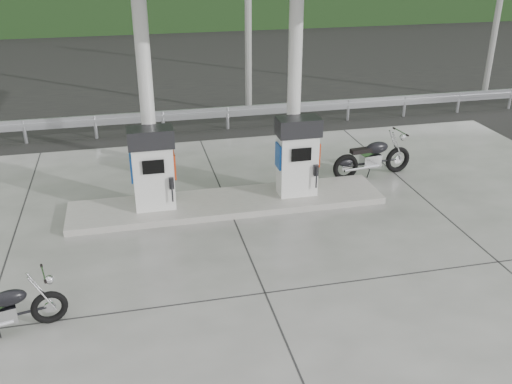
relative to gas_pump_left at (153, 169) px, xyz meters
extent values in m
plane|color=black|center=(1.60, -2.50, -1.07)|extent=(160.00, 160.00, 0.00)
cube|color=slate|center=(1.60, -2.50, -1.06)|extent=(18.00, 14.00, 0.02)
cube|color=gray|center=(1.60, 0.00, -0.98)|extent=(7.00, 1.40, 0.15)
cylinder|color=silver|center=(0.00, 0.40, 1.60)|extent=(0.30, 0.30, 5.00)
cylinder|color=silver|center=(3.20, 0.40, 1.60)|extent=(0.30, 0.30, 5.00)
cube|color=black|center=(1.60, 9.00, -1.07)|extent=(60.00, 7.00, 0.01)
camera|label=1|loc=(-0.38, -11.40, 4.58)|focal=40.00mm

